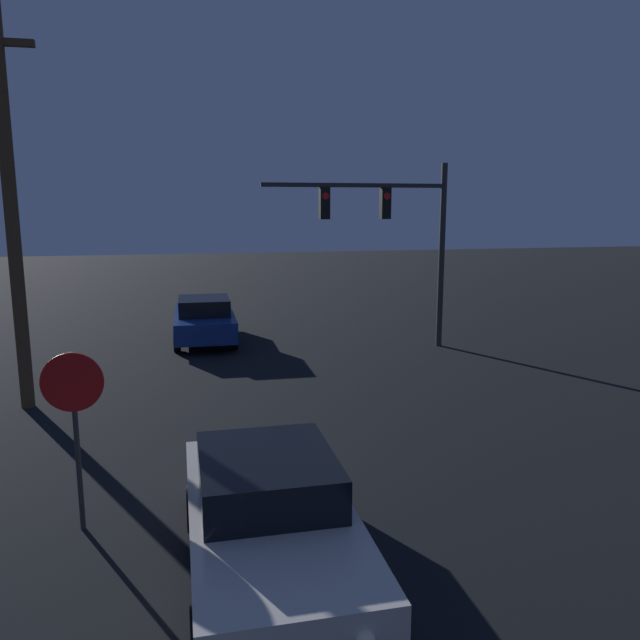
% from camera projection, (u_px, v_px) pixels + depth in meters
% --- Properties ---
extents(car_near, '(1.89, 4.34, 1.44)m').
position_uv_depth(car_near, '(270.00, 518.00, 7.21)').
color(car_near, beige).
rests_on(car_near, ground_plane).
extents(car_far, '(1.94, 4.36, 1.44)m').
position_uv_depth(car_far, '(204.00, 319.00, 19.76)').
color(car_far, navy).
rests_on(car_far, ground_plane).
extents(traffic_signal_mast, '(5.55, 0.30, 5.51)m').
position_uv_depth(traffic_signal_mast, '(395.00, 224.00, 18.31)').
color(traffic_signal_mast, '#2D2D2D').
rests_on(traffic_signal_mast, ground_plane).
extents(stop_sign, '(0.78, 0.07, 2.44)m').
position_uv_depth(stop_sign, '(74.00, 406.00, 8.07)').
color(stop_sign, '#2D2D2D').
rests_on(stop_sign, ground_plane).
extents(utility_pole, '(1.40, 0.28, 8.24)m').
position_uv_depth(utility_pole, '(11.00, 207.00, 12.69)').
color(utility_pole, '#4C3823').
rests_on(utility_pole, ground_plane).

